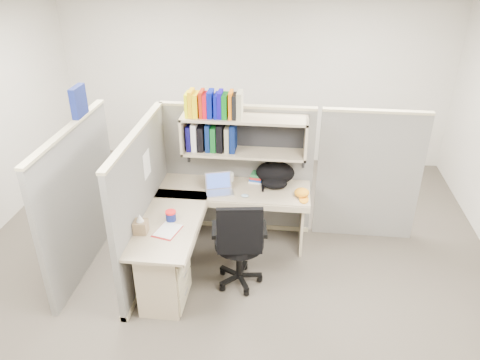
# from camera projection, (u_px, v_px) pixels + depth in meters

# --- Properties ---
(ground) EXTENTS (6.00, 6.00, 0.00)m
(ground) POSITION_uv_depth(u_px,v_px,m) (228.00, 270.00, 5.23)
(ground) COLOR #36322A
(ground) RESTS_ON ground
(room_shell) EXTENTS (6.00, 6.00, 6.00)m
(room_shell) POSITION_uv_depth(u_px,v_px,m) (226.00, 136.00, 4.47)
(room_shell) COLOR beige
(room_shell) RESTS_ON ground
(cubicle) EXTENTS (3.79, 1.84, 1.95)m
(cubicle) POSITION_uv_depth(u_px,v_px,m) (200.00, 178.00, 5.24)
(cubicle) COLOR slate
(cubicle) RESTS_ON ground
(desk) EXTENTS (1.74, 1.75, 0.73)m
(desk) POSITION_uv_depth(u_px,v_px,m) (185.00, 251.00, 4.82)
(desk) COLOR tan
(desk) RESTS_ON ground
(laptop) EXTENTS (0.37, 0.37, 0.22)m
(laptop) POSITION_uv_depth(u_px,v_px,m) (219.00, 185.00, 5.25)
(laptop) COLOR #B1B1B6
(laptop) RESTS_ON desk
(backpack) EXTENTS (0.51, 0.42, 0.27)m
(backpack) POSITION_uv_depth(u_px,v_px,m) (275.00, 175.00, 5.41)
(backpack) COLOR black
(backpack) RESTS_ON desk
(orange_cap) EXTENTS (0.22, 0.23, 0.09)m
(orange_cap) POSITION_uv_depth(u_px,v_px,m) (302.00, 193.00, 5.22)
(orange_cap) COLOR orange
(orange_cap) RESTS_ON desk
(snack_canister) EXTENTS (0.11, 0.11, 0.11)m
(snack_canister) POSITION_uv_depth(u_px,v_px,m) (171.00, 216.00, 4.77)
(snack_canister) COLOR navy
(snack_canister) RESTS_ON desk
(tissue_box) EXTENTS (0.13, 0.13, 0.20)m
(tissue_box) POSITION_uv_depth(u_px,v_px,m) (140.00, 224.00, 4.56)
(tissue_box) COLOR #8A6F4E
(tissue_box) RESTS_ON desk
(mouse) EXTENTS (0.10, 0.08, 0.03)m
(mouse) POSITION_uv_depth(u_px,v_px,m) (245.00, 196.00, 5.21)
(mouse) COLOR #8FB2CB
(mouse) RESTS_ON desk
(paper_cup) EXTENTS (0.09, 0.09, 0.10)m
(paper_cup) POSITION_uv_depth(u_px,v_px,m) (230.00, 177.00, 5.54)
(paper_cup) COLOR white
(paper_cup) RESTS_ON desk
(book_stack) EXTENTS (0.19, 0.23, 0.10)m
(book_stack) POSITION_uv_depth(u_px,v_px,m) (257.00, 176.00, 5.55)
(book_stack) COLOR slate
(book_stack) RESTS_ON desk
(loose_paper) EXTENTS (0.26, 0.31, 0.00)m
(loose_paper) POSITION_uv_depth(u_px,v_px,m) (168.00, 230.00, 4.64)
(loose_paper) COLOR white
(loose_paper) RESTS_ON desk
(task_chair) EXTENTS (0.59, 0.54, 1.07)m
(task_chair) POSITION_uv_depth(u_px,v_px,m) (239.00, 256.00, 4.84)
(task_chair) COLOR black
(task_chair) RESTS_ON ground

